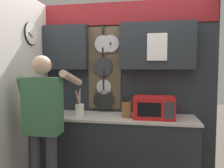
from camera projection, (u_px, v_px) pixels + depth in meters
base_cabinet_counter at (114, 150)px, 2.82m from camera, size 2.06×0.58×0.90m
back_wall_unit at (118, 72)px, 3.01m from camera, size 2.63×0.22×2.40m
side_wall at (19, 93)px, 2.55m from camera, size 0.07×1.60×2.40m
microwave at (154, 107)px, 2.67m from camera, size 0.49×0.35×0.26m
knife_block at (127, 109)px, 2.73m from camera, size 0.12×0.16×0.28m
utensil_crock at (80, 108)px, 2.84m from camera, size 0.12×0.12×0.34m
person at (44, 118)px, 2.34m from camera, size 0.54×0.64×1.64m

